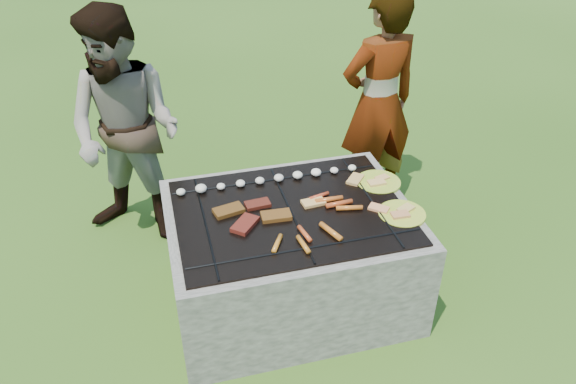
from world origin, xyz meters
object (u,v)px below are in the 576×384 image
object	(u,v)px
plate_far	(378,182)
bystander	(126,132)
cook	(378,104)
fire_pit	(290,259)
plate_near	(402,214)

from	to	relation	value
plate_far	bystander	bearing A→B (deg)	152.27
bystander	cook	bearing A→B (deg)	30.30
fire_pit	cook	world-z (taller)	cook
cook	bystander	bearing A→B (deg)	-10.40
bystander	plate_near	bearing A→B (deg)	-5.53
plate_near	bystander	size ratio (longest dim) A/B	0.18
plate_far	bystander	xyz separation A→B (m)	(-1.36, 0.72, 0.15)
cook	plate_near	bearing A→B (deg)	66.05
fire_pit	cook	distance (m)	1.26
plate_far	plate_near	bearing A→B (deg)	-89.83
fire_pit	bystander	xyz separation A→B (m)	(-0.80, 0.86, 0.47)
fire_pit	plate_near	xyz separation A→B (m)	(0.56, -0.17, 0.33)
fire_pit	plate_near	size ratio (longest dim) A/B	4.67
plate_near	bystander	distance (m)	1.72
plate_far	cook	bearing A→B (deg)	68.53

